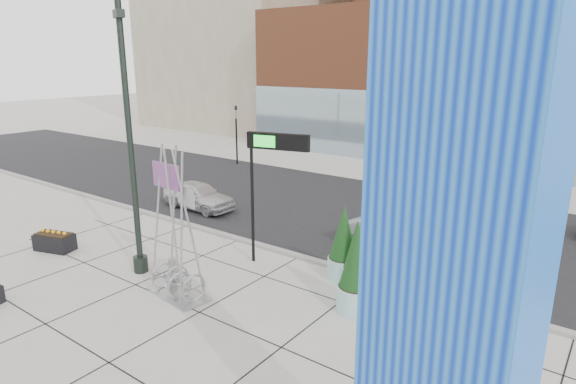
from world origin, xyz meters
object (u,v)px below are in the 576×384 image
Objects in this scene: concrete_bollard at (174,267)px; public_art_sculpture at (177,258)px; blue_pylon at (443,322)px; overhead_street_sign at (270,154)px; lamp_post at (132,169)px; car_white_west at (198,196)px; car_silver_mid at (394,239)px.

public_art_sculpture is at bearing -34.91° from concrete_bollard.
blue_pylon is 1.67× the size of overhead_street_sign.
public_art_sculpture is at bearing -9.72° from lamp_post.
car_white_west reaches higher than car_silver_mid.
lamp_post is 7.90m from car_white_west.
lamp_post is at bearing 176.41° from blue_pylon.
overhead_street_sign is (0.94, 3.44, 2.84)m from public_art_sculpture.
car_silver_mid is (6.47, 6.49, -2.98)m from lamp_post.
overhead_street_sign is at bearing 50.17° from concrete_bollard.
car_silver_mid is (3.11, 3.46, -3.42)m from overhead_street_sign.
lamp_post is 1.87× the size of overhead_street_sign.
concrete_bollard is at bearing -143.36° from overhead_street_sign.
overhead_street_sign is 1.20× the size of car_white_west.
lamp_post reaches higher than public_art_sculpture.
blue_pylon is 12.17× the size of concrete_bollard.
lamp_post is 3.56m from concrete_bollard.
overhead_street_sign is at bearing 152.02° from car_silver_mid.
lamp_post is at bearing -160.25° from concrete_bollard.
blue_pylon is 10.62m from overhead_street_sign.
public_art_sculpture is 4.55m from overhead_street_sign.
lamp_post reaches higher than car_white_west.
blue_pylon is 10.07m from public_art_sculpture.
blue_pylon is at bearing -21.73° from concrete_bollard.
overhead_street_sign is at bearing 154.85° from blue_pylon.
concrete_bollard is at bearing 153.68° from public_art_sculpture.
blue_pylon is 1.67× the size of public_art_sculpture.
car_white_west is (-7.10, 3.27, -3.41)m from overhead_street_sign.
concrete_bollard is 0.16× the size of car_white_west.
concrete_bollard is 0.16× the size of car_silver_mid.
overhead_street_sign is at bearing 41.91° from lamp_post.
overhead_street_sign reaches higher than public_art_sculpture.
car_white_west is at bearing 105.02° from car_silver_mid.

